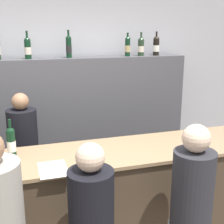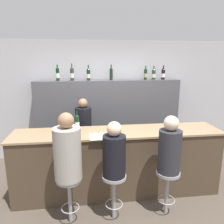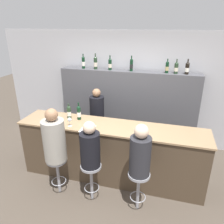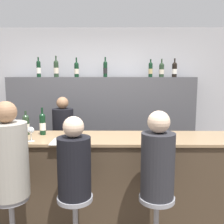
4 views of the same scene
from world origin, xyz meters
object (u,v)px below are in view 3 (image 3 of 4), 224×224
Objects in this scene: wine_bottle_counter_1 at (79,113)px; guest_seated_middle at (90,147)px; wine_bottle_backbar_6 at (187,68)px; guest_seated_left at (54,139)px; wine_glass_1 at (70,120)px; bar_stool_left at (57,167)px; wine_glass_0 at (57,120)px; bartender at (97,123)px; wine_bottle_backbar_3 at (131,65)px; wine_bottle_backbar_4 at (167,67)px; wine_bottle_backbar_5 at (176,68)px; wine_bottle_backbar_1 at (96,63)px; bar_stool_right at (139,182)px; wine_bottle_counter_0 at (69,112)px; wine_bottle_backbar_0 at (83,62)px; bar_stool_middle at (91,173)px; guest_seated_right at (140,153)px; wine_bottle_backbar_2 at (110,64)px.

guest_seated_middle is (0.49, -0.74, -0.22)m from wine_bottle_counter_1.
wine_bottle_backbar_6 reaches higher than guest_seated_left.
wine_glass_1 reaches higher than bar_stool_left.
bartender reaches higher than wine_glass_0.
wine_bottle_backbar_3 is at bearing 42.83° from bartender.
wine_bottle_backbar_4 reaches higher than wine_glass_1.
guest_seated_left reaches higher than wine_bottle_counter_1.
wine_bottle_backbar_3 is at bearing 180.00° from wine_bottle_backbar_5.
wine_bottle_backbar_6 is at bearing 45.69° from bar_stool_left.
wine_bottle_backbar_1 is 0.53× the size of bar_stool_right.
bartender is (0.10, 0.71, -0.53)m from wine_bottle_counter_1.
guest_seated_middle is (0.60, 0.00, 0.48)m from bar_stool_left.
wine_bottle_backbar_0 is (-0.20, 1.28, 0.70)m from wine_bottle_counter_0.
wine_bottle_backbar_5 is (1.75, -0.00, -0.02)m from wine_bottle_backbar_1.
wine_glass_1 is 0.71m from guest_seated_middle.
bar_stool_middle is (0.60, 0.00, 0.00)m from bar_stool_left.
wine_bottle_backbar_6 is at bearing 73.33° from guest_seated_right.
bartender is (0.50, -0.57, -1.22)m from wine_bottle_backbar_0.
wine_bottle_backbar_0 reaches higher than guest_seated_middle.
wine_bottle_backbar_2 is (0.63, -0.00, -0.01)m from wine_bottle_backbar_0.
guest_seated_left is at bearing -112.10° from wine_bottle_backbar_3.
wine_bottle_backbar_2 is at bearing -0.00° from wine_bottle_backbar_1.
wine_bottle_counter_0 is 2.34m from wine_bottle_backbar_5.
wine_bottle_backbar_3 is 2.34m from guest_seated_left.
guest_seated_middle is at bearing 0.00° from bar_stool_middle.
wine_bottle_backbar_0 reaches higher than guest_seated_right.
wine_bottle_backbar_5 is at bearing 79.07° from guest_seated_right.
wine_bottle_backbar_3 is at bearing -180.00° from wine_bottle_backbar_4.
wine_bottle_backbar_2 is (0.34, -0.00, -0.01)m from wine_bottle_backbar_1.
wine_bottle_backbar_4 is 1.91m from bartender.
guest_seated_right is (1.03, -2.02, -0.87)m from wine_bottle_backbar_2.
wine_bottle_backbar_3 is at bearing 180.00° from wine_bottle_backbar_6.
wine_bottle_backbar_6 is at bearing 0.00° from wine_bottle_backbar_5.
wine_bottle_backbar_6 is at bearing 55.87° from bar_stool_middle.
wine_bottle_backbar_6 is at bearing -0.00° from wine_bottle_backbar_0.
wine_glass_0 is at bearing 150.66° from bar_stool_middle.
wine_bottle_counter_0 is at bearing 76.61° from wine_glass_0.
wine_glass_1 is (0.36, -1.59, -0.71)m from wine_bottle_backbar_0.
wine_glass_1 reaches higher than bar_stool_right.
guest_seated_middle is (0.26, -2.02, -0.90)m from wine_bottle_backbar_2.
guest_seated_middle is at bearing -82.57° from wine_bottle_backbar_2.
wine_bottle_backbar_6 is at bearing 0.00° from wine_bottle_backbar_2.
guest_seated_right is at bearing -15.73° from wine_glass_0.
wine_bottle_backbar_2 is 1.09× the size of wine_bottle_backbar_4.
wine_bottle_backbar_0 is 0.99× the size of wine_bottle_backbar_3.
guest_seated_left is (-0.82, -2.02, -0.85)m from wine_bottle_backbar_3.
guest_seated_right is (1.36, 0.00, 0.51)m from bar_stool_left.
guest_seated_right is at bearing -30.50° from wine_bottle_counter_1.
wine_bottle_counter_0 reaches higher than bar_stool_right.
wine_bottle_backbar_5 is at bearing -0.00° from wine_bottle_backbar_2.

